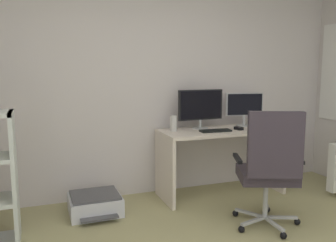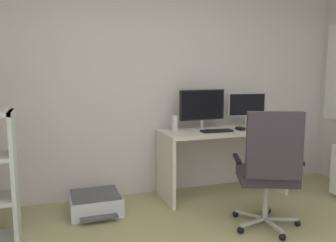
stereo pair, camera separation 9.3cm
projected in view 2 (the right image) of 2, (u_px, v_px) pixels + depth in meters
name	position (u px, v px, depth m)	size (l,w,h in m)	color
wall_back	(142.00, 85.00, 4.02)	(4.98, 0.10, 2.51)	silver
desk	(223.00, 147.00, 4.02)	(1.41, 0.58, 0.76)	silver
monitor_main	(202.00, 106.00, 4.00)	(0.55, 0.18, 0.44)	#B2B5B7
monitor_secondary	(247.00, 106.00, 4.19)	(0.45, 0.18, 0.40)	#B2B5B7
keyboard	(217.00, 131.00, 3.84)	(0.34, 0.13, 0.02)	black
computer_mouse	(240.00, 129.00, 3.95)	(0.06, 0.10, 0.03)	black
desktop_speaker	(175.00, 124.00, 3.87)	(0.07, 0.07, 0.17)	silver
office_chair	(269.00, 166.00, 3.09)	(0.65, 0.65, 1.09)	#B7BABC
printer	(95.00, 203.00, 3.56)	(0.50, 0.53, 0.20)	silver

